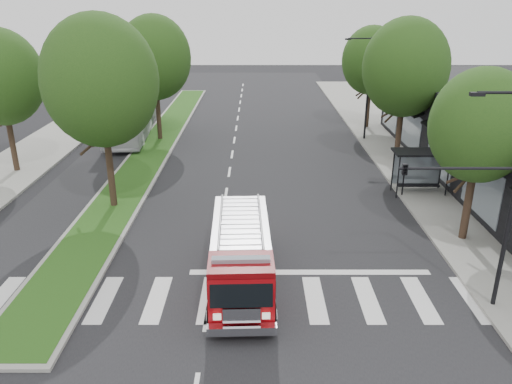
% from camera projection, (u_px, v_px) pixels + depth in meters
% --- Properties ---
extents(ground, '(140.00, 140.00, 0.00)m').
position_uv_depth(ground, '(216.00, 261.00, 21.70)').
color(ground, black).
rests_on(ground, ground).
extents(sidewalk_right, '(5.00, 80.00, 0.15)m').
position_uv_depth(sidewalk_right, '(428.00, 181.00, 31.00)').
color(sidewalk_right, gray).
rests_on(sidewalk_right, ground).
extents(median, '(3.00, 50.00, 0.15)m').
position_uv_depth(median, '(156.00, 146.00, 38.47)').
color(median, gray).
rests_on(median, ground).
extents(storefront_row, '(8.00, 30.00, 5.00)m').
position_uv_depth(storefront_row, '(508.00, 143.00, 30.12)').
color(storefront_row, black).
rests_on(storefront_row, ground).
extents(bus_shelter, '(3.20, 1.60, 2.61)m').
position_uv_depth(bus_shelter, '(421.00, 160.00, 28.56)').
color(bus_shelter, black).
rests_on(bus_shelter, ground).
extents(tree_right_near, '(4.40, 4.40, 8.05)m').
position_uv_depth(tree_right_near, '(481.00, 126.00, 21.58)').
color(tree_right_near, black).
rests_on(tree_right_near, ground).
extents(tree_right_mid, '(5.60, 5.60, 9.72)m').
position_uv_depth(tree_right_mid, '(406.00, 68.00, 32.42)').
color(tree_right_mid, black).
rests_on(tree_right_mid, ground).
extents(tree_right_far, '(5.00, 5.00, 8.73)m').
position_uv_depth(tree_right_far, '(372.00, 61.00, 41.99)').
color(tree_right_far, black).
rests_on(tree_right_far, ground).
extents(tree_median_near, '(5.80, 5.80, 10.16)m').
position_uv_depth(tree_median_near, '(101.00, 81.00, 24.85)').
color(tree_median_near, black).
rests_on(tree_median_near, ground).
extents(tree_median_far, '(5.60, 5.60, 9.72)m').
position_uv_depth(tree_median_far, '(154.00, 58.00, 38.02)').
color(tree_median_far, black).
rests_on(tree_median_far, ground).
extents(tree_left_mid, '(5.20, 5.20, 9.16)m').
position_uv_depth(tree_left_mid, '(0.00, 77.00, 30.68)').
color(tree_left_mid, black).
rests_on(tree_left_mid, ground).
extents(streetlight_right_near, '(4.08, 0.22, 8.00)m').
position_uv_depth(streetlight_right_near, '(489.00, 189.00, 16.75)').
color(streetlight_right_near, black).
rests_on(streetlight_right_near, ground).
extents(streetlight_right_far, '(2.11, 0.20, 8.00)m').
position_uv_depth(streetlight_right_far, '(366.00, 84.00, 38.74)').
color(streetlight_right_far, black).
rests_on(streetlight_right_far, ground).
extents(fire_engine, '(2.57, 7.70, 2.64)m').
position_uv_depth(fire_engine, '(241.00, 256.00, 19.49)').
color(fire_engine, '#680509').
rests_on(fire_engine, ground).
extents(city_bus, '(3.66, 11.73, 3.22)m').
position_uv_depth(city_bus, '(131.00, 118.00, 40.77)').
color(city_bus, '#BCBCC1').
rests_on(city_bus, ground).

